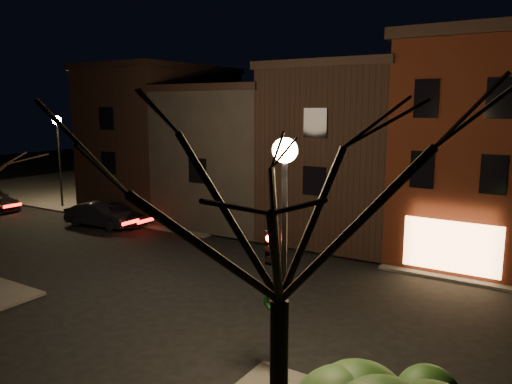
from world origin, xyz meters
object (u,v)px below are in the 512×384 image
street_lamp_far (58,136)px  parked_car_b (100,215)px  traffic_signal (273,280)px  street_lamp_near (285,197)px  bare_tree_right (281,173)px  parked_car_a (115,213)px

street_lamp_far → parked_car_b: street_lamp_far is taller
street_lamp_far → parked_car_b: 8.60m
street_lamp_far → traffic_signal: 27.35m
street_lamp_near → street_lamp_far: size_ratio=1.00×
street_lamp_far → street_lamp_near: bearing=-25.8°
street_lamp_far → bare_tree_right: bearing=-29.0°
street_lamp_far → parked_car_b: size_ratio=1.45×
street_lamp_near → street_lamp_far: same height
street_lamp_far → parked_car_a: (7.41, -1.70, -4.44)m
street_lamp_near → parked_car_b: bearing=151.9°
traffic_signal → parked_car_a: 20.00m
street_lamp_far → traffic_signal: size_ratio=1.60×
street_lamp_near → traffic_signal: size_ratio=1.60×
bare_tree_right → parked_car_b: (-19.55, 12.26, -5.41)m
street_lamp_far → traffic_signal: street_lamp_far is taller
street_lamp_far → parked_car_b: (6.95, -2.44, -4.44)m
street_lamp_near → parked_car_b: size_ratio=1.45×
traffic_signal → street_lamp_near: bearing=-39.4°
street_lamp_near → bare_tree_right: 2.98m
bare_tree_right → parked_car_a: bare_tree_right is taller
street_lamp_near → traffic_signal: street_lamp_near is taller
street_lamp_near → bare_tree_right: (1.30, -2.50, 0.97)m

